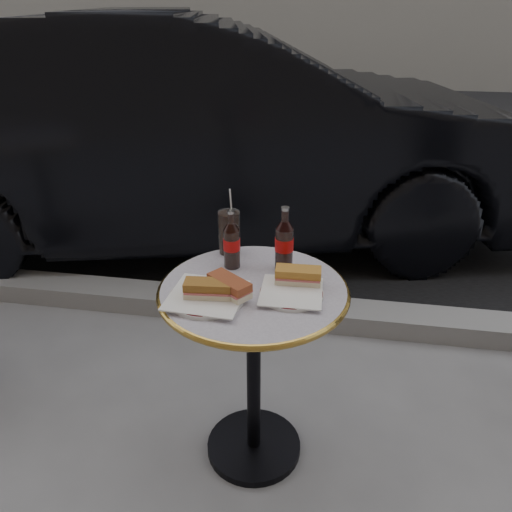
% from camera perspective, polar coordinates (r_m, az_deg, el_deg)
% --- Properties ---
extents(ground, '(80.00, 80.00, 0.00)m').
position_cam_1_polar(ground, '(2.09, -0.24, -21.11)').
color(ground, gray).
rests_on(ground, ground).
extents(asphalt_road, '(40.00, 8.00, 0.00)m').
position_cam_1_polar(asphalt_road, '(6.56, 7.35, 13.35)').
color(asphalt_road, black).
rests_on(asphalt_road, ground).
extents(curb, '(40.00, 0.20, 0.12)m').
position_cam_1_polar(curb, '(2.73, 2.96, -6.29)').
color(curb, gray).
rests_on(curb, ground).
extents(bistro_table, '(0.62, 0.62, 0.73)m').
position_cam_1_polar(bistro_table, '(1.83, -0.27, -13.47)').
color(bistro_table, '#BAB2C4').
rests_on(bistro_table, ground).
extents(plate_left, '(0.29, 0.29, 0.01)m').
position_cam_1_polar(plate_left, '(1.55, -5.66, -4.73)').
color(plate_left, silver).
rests_on(plate_left, bistro_table).
extents(plate_right, '(0.23, 0.23, 0.01)m').
position_cam_1_polar(plate_right, '(1.57, 4.06, -4.31)').
color(plate_right, silver).
rests_on(plate_right, bistro_table).
extents(sandwich_left_a, '(0.15, 0.08, 0.05)m').
position_cam_1_polar(sandwich_left_a, '(1.53, -5.50, -3.85)').
color(sandwich_left_a, '#915C24').
rests_on(sandwich_left_a, plate_left).
extents(sandwich_left_b, '(0.16, 0.14, 0.05)m').
position_cam_1_polar(sandwich_left_b, '(1.54, -3.06, -3.53)').
color(sandwich_left_b, brown).
rests_on(sandwich_left_b, plate_left).
extents(sandwich_right, '(0.15, 0.07, 0.05)m').
position_cam_1_polar(sandwich_right, '(1.61, 4.83, -2.33)').
color(sandwich_right, '#B7792E').
rests_on(sandwich_right, plate_right).
extents(cola_bottle_left, '(0.06, 0.06, 0.21)m').
position_cam_1_polar(cola_bottle_left, '(1.69, -2.81, 1.93)').
color(cola_bottle_left, black).
rests_on(cola_bottle_left, bistro_table).
extents(cola_bottle_right, '(0.07, 0.07, 0.23)m').
position_cam_1_polar(cola_bottle_right, '(1.67, 3.26, 1.98)').
color(cola_bottle_right, black).
rests_on(cola_bottle_right, bistro_table).
extents(cola_glass, '(0.10, 0.10, 0.16)m').
position_cam_1_polar(cola_glass, '(1.80, -3.07, 2.74)').
color(cola_glass, black).
rests_on(cola_glass, bistro_table).
extents(parked_car, '(2.61, 4.81, 1.50)m').
position_cam_1_polar(parked_car, '(3.49, -5.86, 13.78)').
color(parked_car, black).
rests_on(parked_car, ground).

